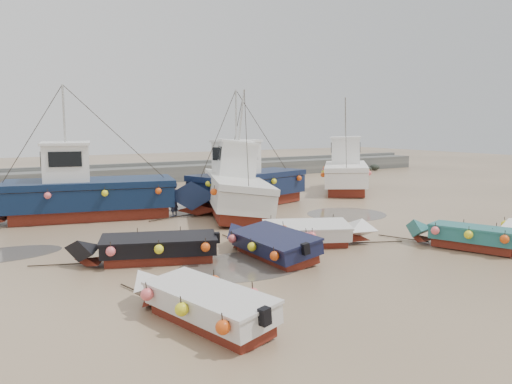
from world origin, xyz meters
TOP-DOWN VIEW (x-y plane):
  - ground at (0.00, 0.00)m, footprint 120.00×120.00m
  - seawall at (0.05, 21.99)m, footprint 60.00×4.92m
  - puddle_a at (-3.43, -1.75)m, footprint 4.48×4.48m
  - puddle_b at (5.57, 3.46)m, footprint 4.02×4.02m
  - puddle_d at (1.63, 10.09)m, footprint 6.58×6.58m
  - dinghy_0 at (-6.58, -5.10)m, footprint 2.17×5.58m
  - dinghy_1 at (-2.06, -1.17)m, footprint 2.05×5.75m
  - dinghy_2 at (4.46, -3.97)m, footprint 2.54×4.96m
  - dinghy_4 at (-5.88, 0.29)m, footprint 5.79×3.03m
  - dinghy_5 at (0.20, -0.81)m, footprint 5.10×2.99m
  - cabin_boat_0 at (-6.14, 9.17)m, footprint 10.82×4.72m
  - cabin_boat_1 at (0.97, 6.96)m, footprint 5.72×10.54m
  - cabin_boat_2 at (2.18, 8.13)m, footprint 10.07×4.51m
  - cabin_boat_3 at (11.57, 10.19)m, footprint 7.21×7.97m
  - person at (-2.09, 7.26)m, footprint 0.74×0.71m

SIDE VIEW (x-z plane):
  - ground at x=0.00m, z-range 0.00..0.00m
  - person at x=-2.09m, z-range -0.85..0.85m
  - puddle_a at x=-3.43m, z-range 0.00..0.01m
  - puddle_b at x=5.57m, z-range 0.00..0.01m
  - puddle_d at x=1.63m, z-range 0.00..0.01m
  - dinghy_4 at x=-5.88m, z-range -0.16..1.26m
  - dinghy_1 at x=-2.06m, z-range -0.16..1.27m
  - dinghy_0 at x=-6.58m, z-range -0.16..1.27m
  - dinghy_5 at x=0.20m, z-range -0.15..1.27m
  - dinghy_2 at x=4.46m, z-range -0.15..1.28m
  - seawall at x=0.05m, z-range -0.12..1.38m
  - cabin_boat_1 at x=0.97m, z-range -1.79..4.43m
  - cabin_boat_0 at x=-6.14m, z-range -1.79..4.43m
  - cabin_boat_2 at x=2.18m, z-range -1.77..4.45m
  - cabin_boat_3 at x=11.57m, z-range -1.74..4.48m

